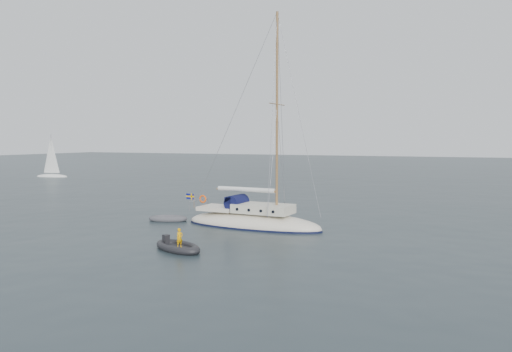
% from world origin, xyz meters
% --- Properties ---
extents(ground, '(300.00, 300.00, 0.00)m').
position_xyz_m(ground, '(0.00, 0.00, 0.00)').
color(ground, black).
rests_on(ground, ground).
extents(sailboat, '(10.65, 3.19, 15.17)m').
position_xyz_m(sailboat, '(-2.88, 1.64, 1.15)').
color(sailboat, '#EEE3CB').
rests_on(sailboat, ground).
extents(dinghy, '(2.89, 1.31, 0.41)m').
position_xyz_m(dinghy, '(-9.69, 1.35, 0.18)').
color(dinghy, '#4A494D').
rests_on(dinghy, ground).
extents(rib, '(3.56, 1.62, 1.26)m').
position_xyz_m(rib, '(-3.75, -6.72, 0.21)').
color(rib, black).
rests_on(rib, ground).
extents(distant_yacht_a, '(5.44, 2.90, 7.21)m').
position_xyz_m(distant_yacht_a, '(-50.83, 30.28, 3.08)').
color(distant_yacht_a, silver).
rests_on(distant_yacht_a, ground).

